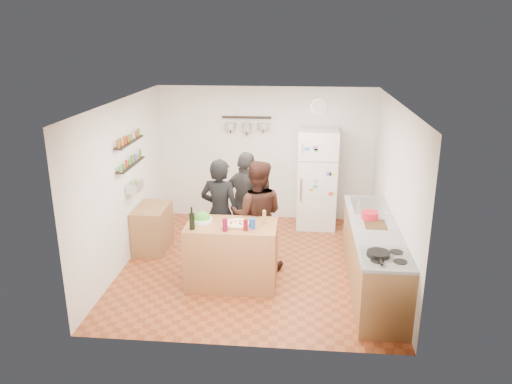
# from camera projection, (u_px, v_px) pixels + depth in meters

# --- Properties ---
(room_shell) EXTENTS (4.20, 4.20, 4.20)m
(room_shell) POSITION_uv_depth(u_px,v_px,m) (258.00, 180.00, 7.70)
(room_shell) COLOR brown
(room_shell) RESTS_ON ground
(prep_island) EXTENTS (1.25, 0.72, 0.91)m
(prep_island) POSITION_uv_depth(u_px,v_px,m) (232.00, 254.00, 7.00)
(prep_island) COLOR #9B6738
(prep_island) RESTS_ON floor
(pizza_board) EXTENTS (0.42, 0.34, 0.02)m
(pizza_board) POSITION_uv_depth(u_px,v_px,m) (237.00, 224.00, 6.83)
(pizza_board) COLOR brown
(pizza_board) RESTS_ON prep_island
(pizza) EXTENTS (0.34, 0.34, 0.02)m
(pizza) POSITION_uv_depth(u_px,v_px,m) (237.00, 223.00, 6.83)
(pizza) COLOR beige
(pizza) RESTS_ON pizza_board
(salad_bowl) EXTENTS (0.28, 0.28, 0.06)m
(salad_bowl) POSITION_uv_depth(u_px,v_px,m) (202.00, 220.00, 6.94)
(salad_bowl) COLOR silver
(salad_bowl) RESTS_ON prep_island
(wine_bottle) EXTENTS (0.07, 0.07, 0.23)m
(wine_bottle) POSITION_uv_depth(u_px,v_px,m) (192.00, 221.00, 6.66)
(wine_bottle) COLOR black
(wine_bottle) RESTS_ON prep_island
(wine_glass_near) EXTENTS (0.07, 0.07, 0.17)m
(wine_glass_near) POSITION_uv_depth(u_px,v_px,m) (225.00, 225.00, 6.61)
(wine_glass_near) COLOR maroon
(wine_glass_near) RESTS_ON prep_island
(wine_glass_far) EXTENTS (0.06, 0.06, 0.15)m
(wine_glass_far) POSITION_uv_depth(u_px,v_px,m) (246.00, 225.00, 6.63)
(wine_glass_far) COLOR #5D0714
(wine_glass_far) RESTS_ON prep_island
(pepper_mill) EXTENTS (0.05, 0.05, 0.16)m
(pepper_mill) POSITION_uv_depth(u_px,v_px,m) (264.00, 219.00, 6.84)
(pepper_mill) COLOR olive
(pepper_mill) RESTS_ON prep_island
(salt_canister) EXTENTS (0.09, 0.09, 0.14)m
(salt_canister) POSITION_uv_depth(u_px,v_px,m) (252.00, 224.00, 6.70)
(salt_canister) COLOR navy
(salt_canister) RESTS_ON prep_island
(person_left) EXTENTS (0.68, 0.52, 1.68)m
(person_left) POSITION_uv_depth(u_px,v_px,m) (220.00, 213.00, 7.48)
(person_left) COLOR black
(person_left) RESTS_ON floor
(person_center) EXTENTS (0.82, 0.64, 1.67)m
(person_center) POSITION_uv_depth(u_px,v_px,m) (257.00, 215.00, 7.41)
(person_center) COLOR black
(person_center) RESTS_ON floor
(person_back) EXTENTS (1.08, 0.80, 1.70)m
(person_back) POSITION_uv_depth(u_px,v_px,m) (247.00, 205.00, 7.81)
(person_back) COLOR #2A2726
(person_back) RESTS_ON floor
(counter_run) EXTENTS (0.63, 2.63, 0.90)m
(counter_run) POSITION_uv_depth(u_px,v_px,m) (374.00, 258.00, 6.91)
(counter_run) COLOR #9E7042
(counter_run) RESTS_ON floor
(stove_top) EXTENTS (0.60, 0.62, 0.02)m
(stove_top) POSITION_uv_depth(u_px,v_px,m) (387.00, 257.00, 5.87)
(stove_top) COLOR white
(stove_top) RESTS_ON counter_run
(skillet) EXTENTS (0.28, 0.28, 0.05)m
(skillet) POSITION_uv_depth(u_px,v_px,m) (378.00, 254.00, 5.87)
(skillet) COLOR black
(skillet) RESTS_ON stove_top
(sink) EXTENTS (0.50, 0.80, 0.03)m
(sink) POSITION_uv_depth(u_px,v_px,m) (369.00, 206.00, 7.57)
(sink) COLOR silver
(sink) RESTS_ON counter_run
(cutting_board) EXTENTS (0.30, 0.40, 0.02)m
(cutting_board) POSITION_uv_depth(u_px,v_px,m) (375.00, 225.00, 6.83)
(cutting_board) COLOR olive
(cutting_board) RESTS_ON counter_run
(red_bowl) EXTENTS (0.24, 0.24, 0.10)m
(red_bowl) POSITION_uv_depth(u_px,v_px,m) (370.00, 215.00, 7.04)
(red_bowl) COLOR red
(red_bowl) RESTS_ON counter_run
(fridge) EXTENTS (0.70, 0.68, 1.80)m
(fridge) POSITION_uv_depth(u_px,v_px,m) (317.00, 179.00, 9.01)
(fridge) COLOR white
(fridge) RESTS_ON floor
(wall_clock) EXTENTS (0.30, 0.03, 0.30)m
(wall_clock) POSITION_uv_depth(u_px,v_px,m) (319.00, 107.00, 8.94)
(wall_clock) COLOR silver
(wall_clock) RESTS_ON back_wall
(spice_shelf_lower) EXTENTS (0.12, 1.00, 0.02)m
(spice_shelf_lower) POSITION_uv_depth(u_px,v_px,m) (131.00, 165.00, 7.62)
(spice_shelf_lower) COLOR black
(spice_shelf_lower) RESTS_ON left_wall
(spice_shelf_upper) EXTENTS (0.12, 1.00, 0.02)m
(spice_shelf_upper) POSITION_uv_depth(u_px,v_px,m) (129.00, 142.00, 7.51)
(spice_shelf_upper) COLOR black
(spice_shelf_upper) RESTS_ON left_wall
(produce_basket) EXTENTS (0.18, 0.35, 0.14)m
(produce_basket) POSITION_uv_depth(u_px,v_px,m) (135.00, 186.00, 7.72)
(produce_basket) COLOR silver
(produce_basket) RESTS_ON left_wall
(side_table) EXTENTS (0.50, 0.80, 0.73)m
(side_table) POSITION_uv_depth(u_px,v_px,m) (153.00, 228.00, 8.18)
(side_table) COLOR #A47B44
(side_table) RESTS_ON floor
(pot_rack) EXTENTS (0.90, 0.04, 0.04)m
(pot_rack) POSITION_uv_depth(u_px,v_px,m) (247.00, 117.00, 9.04)
(pot_rack) COLOR black
(pot_rack) RESTS_ON back_wall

